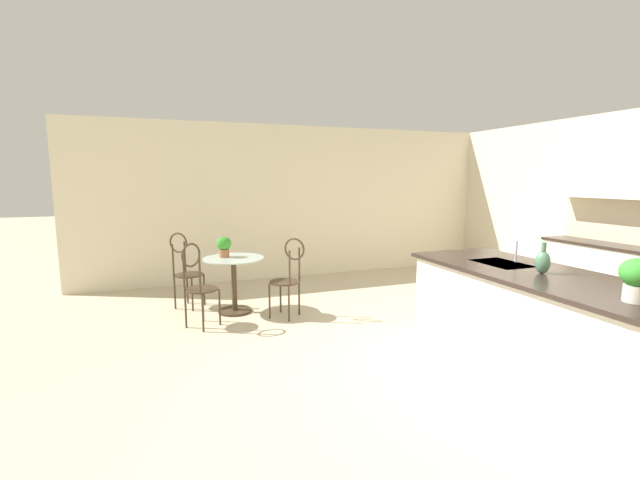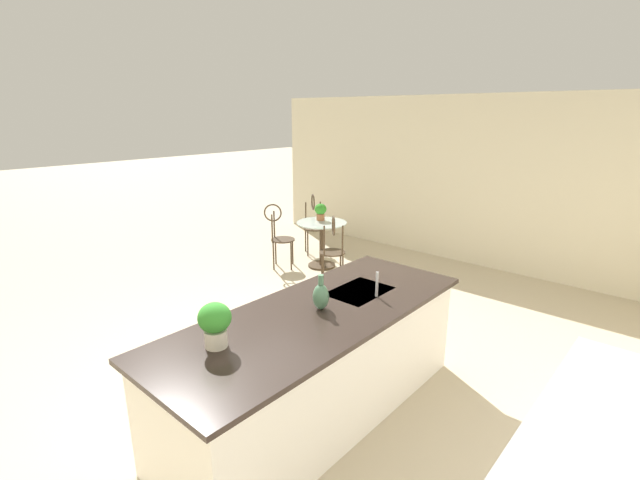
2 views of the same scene
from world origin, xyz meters
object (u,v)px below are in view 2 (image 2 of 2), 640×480
object	(u,v)px
chair_by_island	(333,246)
vase_on_counter	(321,296)
chair_near_window	(279,233)
potted_plant_counter_far	(215,322)
potted_plant_on_table	(321,211)
chair_toward_desk	(314,221)
bistro_table	(322,240)

from	to	relation	value
chair_by_island	vase_on_counter	size ratio (longest dim) A/B	3.62
chair_near_window	potted_plant_counter_far	distance (m)	4.19
chair_near_window	potted_plant_on_table	size ratio (longest dim) A/B	3.83
chair_by_island	potted_plant_counter_far	size ratio (longest dim) A/B	3.35
chair_toward_desk	potted_plant_counter_far	size ratio (longest dim) A/B	3.35
potted_plant_on_table	potted_plant_counter_far	xyz separation A→B (m)	(3.70, 2.34, 0.20)
potted_plant_counter_far	vase_on_counter	distance (m)	0.91
potted_plant_on_table	bistro_table	bearing A→B (deg)	48.45
bistro_table	chair_by_island	distance (m)	0.78
potted_plant_counter_far	vase_on_counter	xyz separation A→B (m)	(-0.90, 0.14, -0.07)
chair_near_window	potted_plant_counter_far	world-z (taller)	potted_plant_counter_far
potted_plant_on_table	potted_plant_counter_far	distance (m)	4.38
chair_by_island	potted_plant_on_table	bearing A→B (deg)	-127.52
potted_plant_counter_far	chair_toward_desk	bearing A→B (deg)	-145.28
potted_plant_counter_far	chair_by_island	bearing A→B (deg)	-152.83
chair_near_window	potted_plant_on_table	xyz separation A→B (m)	(-0.56, 0.39, 0.32)
bistro_table	potted_plant_on_table	world-z (taller)	potted_plant_on_table
chair_toward_desk	bistro_table	bearing A→B (deg)	51.64
chair_by_island	chair_near_window	bearing A→B (deg)	-89.61
chair_toward_desk	vase_on_counter	size ratio (longest dim) A/B	3.62
chair_near_window	chair_toward_desk	size ratio (longest dim) A/B	1.00
chair_near_window	potted_plant_counter_far	bearing A→B (deg)	40.93
chair_by_island	chair_toward_desk	size ratio (longest dim) A/B	1.00
chair_by_island	vase_on_counter	bearing A→B (deg)	37.93
bistro_table	chair_near_window	size ratio (longest dim) A/B	0.77
potted_plant_on_table	vase_on_counter	bearing A→B (deg)	41.44
bistro_table	vase_on_counter	size ratio (longest dim) A/B	2.78
chair_by_island	chair_toward_desk	distance (m)	1.53
chair_toward_desk	chair_near_window	bearing A→B (deg)	6.30
chair_near_window	potted_plant_on_table	distance (m)	0.75
chair_by_island	vase_on_counter	distance (m)	2.89
bistro_table	vase_on_counter	world-z (taller)	vase_on_counter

